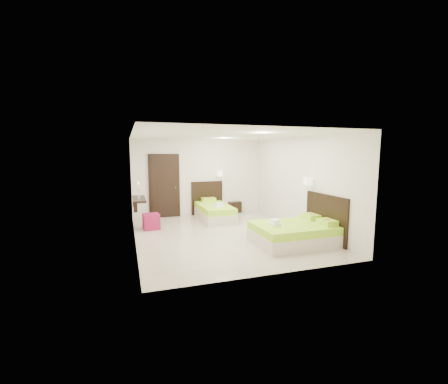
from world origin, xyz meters
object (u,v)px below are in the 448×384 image
object	(u,v)px
bed_single	(214,211)
nightstand	(234,207)
ottoman	(151,222)
bed_double	(296,232)

from	to	relation	value
bed_single	nightstand	distance (m)	1.32
ottoman	bed_single	bearing A→B (deg)	18.55
bed_single	bed_double	world-z (taller)	bed_single
bed_double	ottoman	bearing A→B (deg)	142.28
bed_double	nightstand	world-z (taller)	bed_double
bed_double	nightstand	size ratio (longest dim) A/B	4.11
bed_single	ottoman	size ratio (longest dim) A/B	4.26
ottoman	bed_double	bearing A→B (deg)	-37.72
bed_single	bed_double	distance (m)	3.35
nightstand	bed_single	bearing A→B (deg)	-145.43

